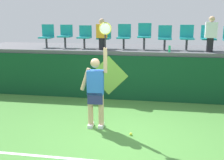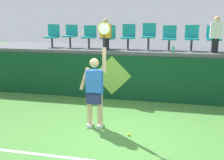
{
  "view_description": "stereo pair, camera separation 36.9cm",
  "coord_description": "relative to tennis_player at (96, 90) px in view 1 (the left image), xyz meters",
  "views": [
    {
      "loc": [
        0.79,
        -5.53,
        2.64
      ],
      "look_at": [
        -0.31,
        1.04,
        1.08
      ],
      "focal_mm": 43.67,
      "sensor_mm": 36.0,
      "label": 1
    },
    {
      "loc": [
        1.16,
        -5.46,
        2.64
      ],
      "look_at": [
        -0.31,
        1.04,
        1.08
      ],
      "focal_mm": 43.67,
      "sensor_mm": 36.0,
      "label": 2
    }
  ],
  "objects": [
    {
      "name": "court_back_wall",
      "position": [
        0.62,
        2.41,
        -0.23
      ],
      "size": [
        11.41,
        0.2,
        1.44
      ],
      "primitive_type": "cube",
      "color": "#0F4223",
      "rests_on": "ground_plane"
    },
    {
      "name": "water_bottle",
      "position": [
        1.77,
        2.47,
        0.72
      ],
      "size": [
        0.07,
        0.07,
        0.21
      ],
      "primitive_type": "cylinder",
      "color": "#26B272",
      "rests_on": "spectator_platform"
    },
    {
      "name": "spectator_1",
      "position": [
        3.0,
        2.74,
        1.18
      ],
      "size": [
        0.34,
        0.2,
        1.09
      ],
      "color": "black",
      "rests_on": "spectator_platform"
    },
    {
      "name": "stadium_chair_4",
      "position": [
        0.27,
        3.15,
        1.07
      ],
      "size": [
        0.44,
        0.42,
        0.83
      ],
      "color": "#38383D",
      "rests_on": "spectator_platform"
    },
    {
      "name": "stadium_chair_8",
      "position": [
        3.0,
        3.14,
        1.06
      ],
      "size": [
        0.44,
        0.42,
        0.81
      ],
      "color": "#38383D",
      "rests_on": "spectator_platform"
    },
    {
      "name": "spectator_platform",
      "position": [
        0.62,
        3.58,
        0.55
      ],
      "size": [
        11.41,
        2.44,
        0.12
      ],
      "primitive_type": "cube",
      "color": "#56565B",
      "rests_on": "court_back_wall"
    },
    {
      "name": "stadium_chair_0",
      "position": [
        -2.48,
        3.15,
        1.05
      ],
      "size": [
        0.44,
        0.42,
        0.81
      ],
      "color": "#38383D",
      "rests_on": "spectator_platform"
    },
    {
      "name": "stadium_chair_6",
      "position": [
        1.63,
        3.14,
        1.05
      ],
      "size": [
        0.44,
        0.42,
        0.8
      ],
      "color": "#38383D",
      "rests_on": "spectator_platform"
    },
    {
      "name": "stadium_chair_3",
      "position": [
        -0.41,
        3.14,
        1.04
      ],
      "size": [
        0.44,
        0.42,
        0.79
      ],
      "color": "#38383D",
      "rests_on": "spectator_platform"
    },
    {
      "name": "stadium_chair_7",
      "position": [
        2.33,
        3.14,
        1.06
      ],
      "size": [
        0.44,
        0.42,
        0.82
      ],
      "color": "#38383D",
      "rests_on": "spectator_platform"
    },
    {
      "name": "stadium_chair_1",
      "position": [
        -1.79,
        3.14,
        1.07
      ],
      "size": [
        0.44,
        0.42,
        0.8
      ],
      "color": "#38383D",
      "rests_on": "spectator_platform"
    },
    {
      "name": "spectator_0",
      "position": [
        -0.41,
        2.75,
        1.13
      ],
      "size": [
        0.34,
        0.2,
        1.02
      ],
      "color": "black",
      "rests_on": "spectator_platform"
    },
    {
      "name": "ground_plane",
      "position": [
        0.62,
        -0.55,
        -0.95
      ],
      "size": [
        40.0,
        40.0,
        0.0
      ],
      "primitive_type": "plane",
      "color": "#478438"
    },
    {
      "name": "stadium_chair_5",
      "position": [
        0.96,
        3.14,
        1.1
      ],
      "size": [
        0.44,
        0.42,
        0.87
      ],
      "color": "#38383D",
      "rests_on": "spectator_platform"
    },
    {
      "name": "tennis_ball",
      "position": [
        0.88,
        -0.35,
        -0.91
      ],
      "size": [
        0.07,
        0.07,
        0.07
      ],
      "primitive_type": "sphere",
      "color": "#D1E533",
      "rests_on": "ground_plane"
    },
    {
      "name": "wall_signage_mount",
      "position": [
        -0.11,
        2.31,
        -0.95
      ],
      "size": [
        1.27,
        0.01,
        1.43
      ],
      "color": "#0F4223",
      "rests_on": "ground_plane"
    },
    {
      "name": "stadium_chair_2",
      "position": [
        -1.1,
        3.14,
        1.05
      ],
      "size": [
        0.44,
        0.42,
        0.78
      ],
      "color": "#38383D",
      "rests_on": "spectator_platform"
    },
    {
      "name": "tennis_player",
      "position": [
        0.0,
        0.0,
        0.0
      ],
      "size": [
        0.75,
        0.28,
        2.51
      ],
      "color": "white",
      "rests_on": "ground_plane"
    }
  ]
}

